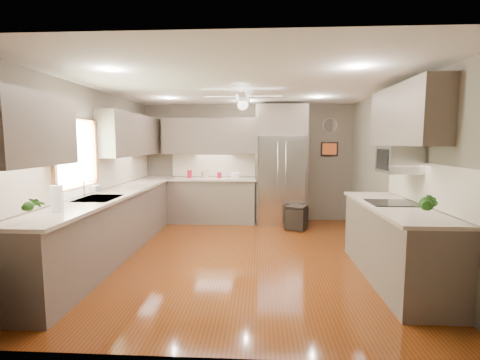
# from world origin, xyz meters

# --- Properties ---
(floor) EXTENTS (5.00, 5.00, 0.00)m
(floor) POSITION_xyz_m (0.00, 0.00, 0.00)
(floor) COLOR #4D250A
(floor) RESTS_ON ground
(ceiling) EXTENTS (5.00, 5.00, 0.00)m
(ceiling) POSITION_xyz_m (0.00, 0.00, 2.50)
(ceiling) COLOR white
(ceiling) RESTS_ON ground
(wall_back) EXTENTS (4.50, 0.00, 4.50)m
(wall_back) POSITION_xyz_m (0.00, 2.50, 1.25)
(wall_back) COLOR #5E5548
(wall_back) RESTS_ON ground
(wall_front) EXTENTS (4.50, 0.00, 4.50)m
(wall_front) POSITION_xyz_m (0.00, -2.50, 1.25)
(wall_front) COLOR #5E5548
(wall_front) RESTS_ON ground
(wall_left) EXTENTS (0.00, 5.00, 5.00)m
(wall_left) POSITION_xyz_m (-2.25, 0.00, 1.25)
(wall_left) COLOR #5E5548
(wall_left) RESTS_ON ground
(wall_right) EXTENTS (0.00, 5.00, 5.00)m
(wall_right) POSITION_xyz_m (2.25, 0.00, 1.25)
(wall_right) COLOR #5E5548
(wall_right) RESTS_ON ground
(canister_a) EXTENTS (0.13, 0.13, 0.17)m
(canister_a) POSITION_xyz_m (-1.22, 2.22, 1.02)
(canister_a) COLOR maroon
(canister_a) RESTS_ON back_run
(canister_b) EXTENTS (0.11, 0.11, 0.14)m
(canister_b) POSITION_xyz_m (-0.94, 2.24, 1.01)
(canister_b) COLOR silver
(canister_b) RESTS_ON back_run
(canister_c) EXTENTS (0.13, 0.13, 0.19)m
(canister_c) POSITION_xyz_m (-0.87, 2.21, 1.03)
(canister_c) COLOR #BAAD8B
(canister_c) RESTS_ON back_run
(canister_d) EXTENTS (0.10, 0.10, 0.13)m
(canister_d) POSITION_xyz_m (-0.59, 2.19, 1.00)
(canister_d) COLOR maroon
(canister_d) RESTS_ON back_run
(soap_bottle) EXTENTS (0.10, 0.10, 0.20)m
(soap_bottle) POSITION_xyz_m (-2.08, -0.24, 1.04)
(soap_bottle) COLOR white
(soap_bottle) RESTS_ON left_run
(potted_plant_left) EXTENTS (0.18, 0.13, 0.31)m
(potted_plant_left) POSITION_xyz_m (-1.96, -1.86, 1.10)
(potted_plant_left) COLOR #265B1A
(potted_plant_left) RESTS_ON left_run
(potted_plant_right) EXTENTS (0.22, 0.20, 0.32)m
(potted_plant_right) POSITION_xyz_m (1.93, -1.60, 1.10)
(potted_plant_right) COLOR #265B1A
(potted_plant_right) RESTS_ON right_run
(bowl) EXTENTS (0.22, 0.22, 0.05)m
(bowl) POSITION_xyz_m (-0.24, 2.22, 0.97)
(bowl) COLOR #BAAD8B
(bowl) RESTS_ON back_run
(left_run) EXTENTS (0.65, 4.70, 1.45)m
(left_run) POSITION_xyz_m (-1.95, 0.15, 0.48)
(left_run) COLOR brown
(left_run) RESTS_ON ground
(back_run) EXTENTS (1.85, 0.65, 1.45)m
(back_run) POSITION_xyz_m (-0.72, 2.20, 0.48)
(back_run) COLOR brown
(back_run) RESTS_ON ground
(uppers) EXTENTS (4.50, 4.70, 0.95)m
(uppers) POSITION_xyz_m (-0.74, 0.71, 1.87)
(uppers) COLOR brown
(uppers) RESTS_ON wall_left
(window) EXTENTS (0.05, 1.12, 0.92)m
(window) POSITION_xyz_m (-2.22, -0.50, 1.55)
(window) COLOR #BFF2B2
(window) RESTS_ON wall_left
(sink) EXTENTS (0.50, 0.70, 0.32)m
(sink) POSITION_xyz_m (-1.93, -0.50, 0.91)
(sink) COLOR silver
(sink) RESTS_ON left_run
(refrigerator) EXTENTS (1.06, 0.75, 2.45)m
(refrigerator) POSITION_xyz_m (0.70, 2.16, 1.19)
(refrigerator) COLOR silver
(refrigerator) RESTS_ON ground
(right_run) EXTENTS (0.70, 2.20, 1.45)m
(right_run) POSITION_xyz_m (1.93, -0.80, 0.48)
(right_run) COLOR brown
(right_run) RESTS_ON ground
(microwave) EXTENTS (0.43, 0.55, 0.34)m
(microwave) POSITION_xyz_m (2.03, -0.55, 1.48)
(microwave) COLOR silver
(microwave) RESTS_ON wall_right
(ceiling_fan) EXTENTS (1.18, 1.18, 0.32)m
(ceiling_fan) POSITION_xyz_m (-0.00, 0.30, 2.33)
(ceiling_fan) COLOR white
(ceiling_fan) RESTS_ON ceiling
(recessed_lights) EXTENTS (2.84, 3.14, 0.01)m
(recessed_lights) POSITION_xyz_m (-0.04, 0.40, 2.49)
(recessed_lights) COLOR white
(recessed_lights) RESTS_ON ceiling
(wall_clock) EXTENTS (0.30, 0.03, 0.30)m
(wall_clock) POSITION_xyz_m (1.75, 2.48, 2.05)
(wall_clock) COLOR white
(wall_clock) RESTS_ON wall_back
(framed_print) EXTENTS (0.36, 0.03, 0.30)m
(framed_print) POSITION_xyz_m (1.75, 2.48, 1.55)
(framed_print) COLOR black
(framed_print) RESTS_ON wall_back
(stool) EXTENTS (0.48, 0.48, 0.45)m
(stool) POSITION_xyz_m (0.99, 1.60, 0.24)
(stool) COLOR black
(stool) RESTS_ON ground
(paper_towel) EXTENTS (0.13, 0.13, 0.32)m
(paper_towel) POSITION_xyz_m (-1.95, -1.44, 1.08)
(paper_towel) COLOR white
(paper_towel) RESTS_ON left_run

